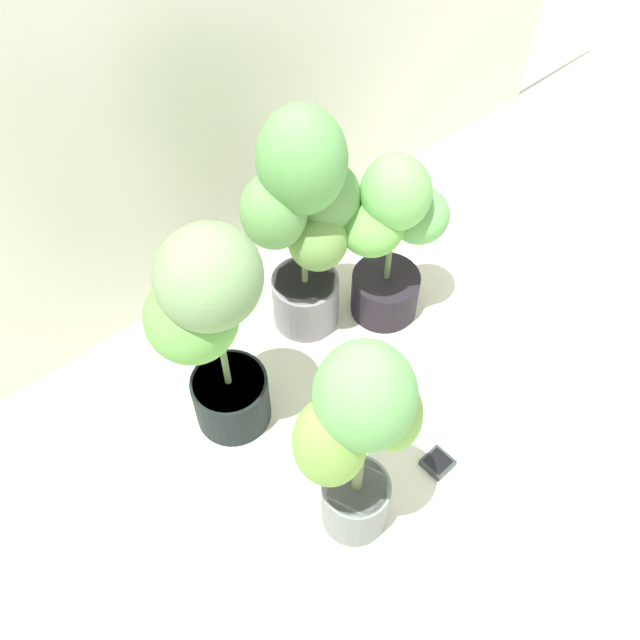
# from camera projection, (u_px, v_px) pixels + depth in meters

# --- Properties ---
(ground_plane) EXTENTS (8.00, 8.00, 0.00)m
(ground_plane) POSITION_uv_depth(u_px,v_px,m) (393.00, 422.00, 2.22)
(ground_plane) COLOR silver
(ground_plane) RESTS_ON ground
(mylar_back_wall) EXTENTS (3.20, 0.01, 2.00)m
(mylar_back_wall) POSITION_uv_depth(u_px,v_px,m) (192.00, 2.00, 1.82)
(mylar_back_wall) COLOR silver
(mylar_back_wall) RESTS_ON ground
(potted_plant_back_center) EXTENTS (0.40, 0.32, 0.85)m
(potted_plant_back_center) POSITION_uv_depth(u_px,v_px,m) (304.00, 214.00, 2.07)
(potted_plant_back_center) COLOR slate
(potted_plant_back_center) RESTS_ON ground
(potted_plant_front_left) EXTENTS (0.39, 0.32, 0.78)m
(potted_plant_front_left) POSITION_uv_depth(u_px,v_px,m) (358.00, 436.00, 1.65)
(potted_plant_front_left) COLOR gray
(potted_plant_front_left) RESTS_ON ground
(potted_plant_back_right) EXTENTS (0.42, 0.31, 0.66)m
(potted_plant_back_right) POSITION_uv_depth(u_px,v_px,m) (392.00, 234.00, 2.20)
(potted_plant_back_right) COLOR black
(potted_plant_back_right) RESTS_ON ground
(potted_plant_back_left) EXTENTS (0.38, 0.35, 0.79)m
(potted_plant_back_left) POSITION_uv_depth(u_px,v_px,m) (210.00, 323.00, 1.85)
(potted_plant_back_left) COLOR black
(potted_plant_back_left) RESTS_ON ground
(hygrometer_box) EXTENTS (0.08, 0.08, 0.03)m
(hygrometer_box) POSITION_uv_depth(u_px,v_px,m) (438.00, 462.00, 2.12)
(hygrometer_box) COLOR #2D3435
(hygrometer_box) RESTS_ON ground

